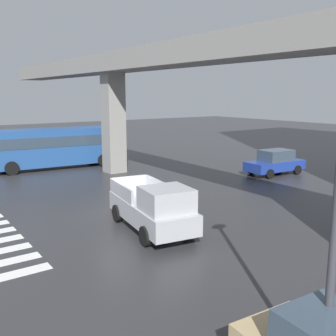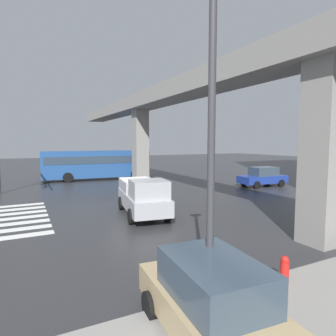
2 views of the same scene
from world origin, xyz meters
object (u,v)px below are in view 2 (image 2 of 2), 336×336
object	(u,v)px
city_bus	(97,163)
fire_hydrant	(284,271)
sedan_tan	(215,305)
sedan_blue	(263,177)
pickup_truck	(144,198)
street_lamp_near_corner	(212,113)

from	to	relation	value
city_bus	fire_hydrant	xyz separation A→B (m)	(24.92, -0.64, -1.29)
city_bus	sedan_tan	xyz separation A→B (m)	(26.01, -3.77, -0.87)
city_bus	fire_hydrant	bearing A→B (deg)	-1.47
city_bus	sedan_blue	distance (m)	16.56
sedan_tan	fire_hydrant	xyz separation A→B (m)	(-1.09, 3.13, -0.42)
pickup_truck	city_bus	xyz separation A→B (m)	(-16.21, 1.28, 0.73)
sedan_blue	fire_hydrant	size ratio (longest dim) A/B	5.19
sedan_tan	street_lamp_near_corner	world-z (taller)	street_lamp_near_corner
pickup_truck	sedan_blue	bearing A→B (deg)	110.05
pickup_truck	sedan_blue	distance (m)	14.17
sedan_tan	fire_hydrant	distance (m)	3.34
pickup_truck	city_bus	distance (m)	16.28
sedan_tan	sedan_blue	bearing A→B (deg)	132.85
pickup_truck	sedan_tan	world-z (taller)	pickup_truck
city_bus	street_lamp_near_corner	size ratio (longest dim) A/B	1.52
street_lamp_near_corner	fire_hydrant	xyz separation A→B (m)	(-0.40, 2.78, -4.13)
pickup_truck	sedan_tan	bearing A→B (deg)	-14.22
city_bus	sedan_tan	bearing A→B (deg)	-8.24
sedan_tan	street_lamp_near_corner	bearing A→B (deg)	153.35
street_lamp_near_corner	fire_hydrant	bearing A→B (deg)	98.19
city_bus	sedan_blue	bearing A→B (deg)	46.67
fire_hydrant	pickup_truck	bearing A→B (deg)	-175.77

